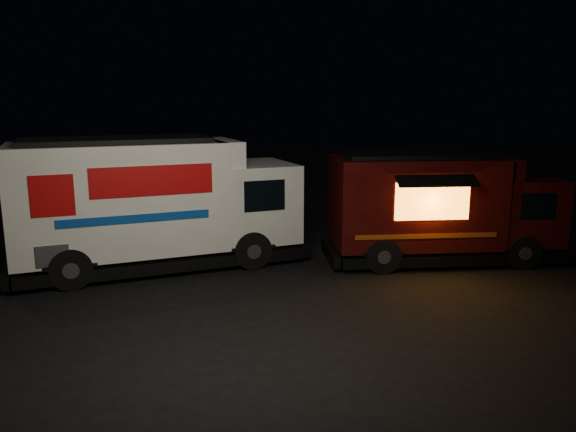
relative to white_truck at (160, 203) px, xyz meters
The scene contains 3 objects.
ground 4.65m from the white_truck, 45.49° to the right, with size 80.00×80.00×0.00m, color black.
white_truck is the anchor object (origin of this frame).
red_truck 7.95m from the white_truck, ahead, with size 6.65×2.45×3.10m, color #380B0A, non-canonical shape.
Camera 1 is at (-2.90, -12.38, 4.55)m, focal length 35.00 mm.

